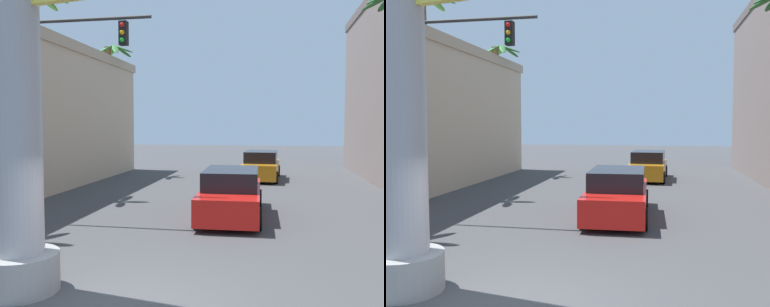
{
  "view_description": "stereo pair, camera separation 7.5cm",
  "coord_description": "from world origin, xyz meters",
  "views": [
    {
      "loc": [
        2.35,
        -6.43,
        3.02
      ],
      "look_at": [
        0.0,
        5.99,
        2.16
      ],
      "focal_mm": 40.0,
      "sensor_mm": 36.0,
      "label": 1
    },
    {
      "loc": [
        2.43,
        -6.42,
        3.02
      ],
      "look_at": [
        0.0,
        5.99,
        2.16
      ],
      "focal_mm": 40.0,
      "sensor_mm": 36.0,
      "label": 2
    }
  ],
  "objects": [
    {
      "name": "car_lead",
      "position": [
        1.04,
        7.49,
        0.74
      ],
      "size": [
        2.1,
        5.15,
        1.56
      ],
      "color": "black",
      "rests_on": "ground"
    },
    {
      "name": "ground_plane",
      "position": [
        0.0,
        10.0,
        0.0
      ],
      "size": [
        90.9,
        90.9,
        0.0
      ],
      "primitive_type": "plane",
      "color": "#424244"
    },
    {
      "name": "palm_tree_mid_left",
      "position": [
        -7.31,
        9.99,
        4.96
      ],
      "size": [
        2.65,
        2.63,
        8.53
      ],
      "color": "brown",
      "rests_on": "ground"
    },
    {
      "name": "palm_tree_far_left",
      "position": [
        -7.16,
        17.8,
        4.53
      ],
      "size": [
        2.46,
        2.29,
        7.74
      ],
      "color": "brown",
      "rests_on": "ground"
    },
    {
      "name": "traffic_light_mast",
      "position": [
        -5.12,
        5.83,
        4.44
      ],
      "size": [
        5.74,
        0.32,
        6.27
      ],
      "color": "#333333",
      "rests_on": "ground"
    },
    {
      "name": "car_far",
      "position": [
        1.74,
        17.27,
        0.74
      ],
      "size": [
        2.12,
        4.69,
        1.56
      ],
      "color": "black",
      "rests_on": "ground"
    },
    {
      "name": "neon_sign_pole",
      "position": [
        -2.11,
        0.43,
        4.97
      ],
      "size": [
        3.75,
        1.39,
        10.89
      ],
      "color": "#9E9EA3",
      "rests_on": "ground"
    }
  ]
}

